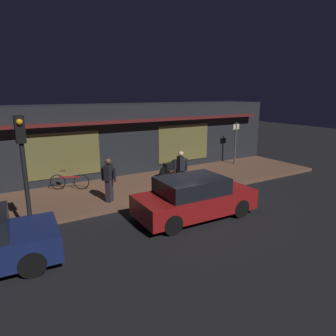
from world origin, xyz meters
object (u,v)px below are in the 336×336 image
at_px(person_bystander, 181,170).
at_px(sign_post, 235,141).
at_px(motorcycle, 173,167).
at_px(traffic_light_pole, 23,159).
at_px(bicycle_parked, 70,181).
at_px(person_photographer, 109,179).
at_px(parked_car_far, 194,198).

bearing_deg(person_bystander, sign_post, 24.33).
relative_size(motorcycle, traffic_light_pole, 0.47).
bearing_deg(bicycle_parked, traffic_light_pole, -116.45).
xyz_separation_m(bicycle_parked, sign_post, (9.40, -0.05, 1.00)).
bearing_deg(bicycle_parked, motorcycle, -7.73).
distance_m(person_photographer, sign_post, 8.80).
height_order(person_photographer, sign_post, sign_post).
bearing_deg(person_photographer, traffic_light_pole, -148.14).
relative_size(bicycle_parked, sign_post, 0.61).
xyz_separation_m(bicycle_parked, traffic_light_pole, (-2.07, -4.16, 1.97)).
height_order(person_bystander, traffic_light_pole, traffic_light_pole).
bearing_deg(sign_post, motorcycle, -172.54).
relative_size(person_photographer, sign_post, 0.70).
distance_m(sign_post, parked_car_far, 8.10).
distance_m(motorcycle, person_photographer, 4.26).
xyz_separation_m(motorcycle, sign_post, (4.58, 0.60, 0.86)).
relative_size(motorcycle, parked_car_far, 0.41).
distance_m(motorcycle, bicycle_parked, 4.86).
xyz_separation_m(person_bystander, traffic_light_pole, (-6.10, -1.68, 1.45)).
distance_m(motorcycle, sign_post, 4.70).
bearing_deg(person_photographer, motorcycle, 22.95).
height_order(motorcycle, person_photographer, person_photographer).
distance_m(person_photographer, traffic_light_pole, 3.80).
distance_m(person_photographer, parked_car_far, 3.32).
bearing_deg(person_bystander, traffic_light_pole, -164.62).
relative_size(person_photographer, parked_car_far, 0.40).
bearing_deg(person_bystander, motorcycle, 66.63).
relative_size(person_photographer, traffic_light_pole, 0.46).
bearing_deg(parked_car_far, motorcycle, 66.33).
height_order(motorcycle, sign_post, sign_post).
height_order(person_photographer, traffic_light_pole, traffic_light_pole).
bearing_deg(bicycle_parked, parked_car_far, -58.89).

